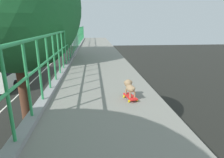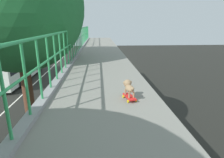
{
  "view_description": "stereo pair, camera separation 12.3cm",
  "coord_description": "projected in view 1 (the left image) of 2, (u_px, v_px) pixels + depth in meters",
  "views": [
    {
      "loc": [
        0.77,
        -2.14,
        6.87
      ],
      "look_at": [
        1.18,
        2.02,
        5.63
      ],
      "focal_mm": 29.86,
      "sensor_mm": 36.0,
      "label": 1
    },
    {
      "loc": [
        0.89,
        -2.15,
        6.87
      ],
      "look_at": [
        1.18,
        2.02,
        5.63
      ],
      "focal_mm": 29.86,
      "sensor_mm": 36.0,
      "label": 2
    }
  ],
  "objects": [
    {
      "name": "green_railing",
      "position": [
        12.0,
        124.0,
        2.28
      ],
      "size": [
        0.2,
        37.61,
        1.29
      ],
      "color": "gray",
      "rests_on": "overpass_deck"
    },
    {
      "name": "overpass_deck",
      "position": [
        109.0,
        153.0,
        2.54
      ],
      "size": [
        2.47,
        39.59,
        0.38
      ],
      "color": "gray",
      "rests_on": "bridge_pier"
    },
    {
      "name": "small_dog",
      "position": [
        129.0,
        86.0,
        3.85
      ],
      "size": [
        0.23,
        0.41,
        0.32
      ],
      "color": "#9F7F5B",
      "rests_on": "toy_skateboard"
    },
    {
      "name": "roadside_tree_mid",
      "position": [
        12.0,
        7.0,
        7.39
      ],
      "size": [
        5.46,
        5.46,
        10.2
      ],
      "color": "brown",
      "rests_on": "ground"
    },
    {
      "name": "toy_skateboard",
      "position": [
        130.0,
        97.0,
        3.85
      ],
      "size": [
        0.26,
        0.44,
        0.08
      ],
      "color": "red",
      "rests_on": "overpass_deck"
    },
    {
      "name": "city_bus",
      "position": [
        14.0,
        67.0,
        23.03
      ],
      "size": [
        2.51,
        11.13,
        3.09
      ],
      "color": "white",
      "rests_on": "ground"
    }
  ]
}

